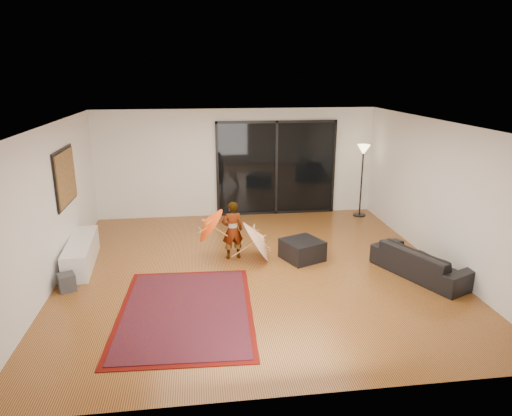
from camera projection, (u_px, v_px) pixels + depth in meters
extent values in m
plane|color=#A2672C|center=(255.00, 270.00, 8.53)|extent=(7.00, 7.00, 0.00)
plane|color=white|center=(255.00, 124.00, 7.75)|extent=(7.00, 7.00, 0.00)
plane|color=silver|center=(237.00, 163.00, 11.46)|extent=(7.00, 0.00, 7.00)
plane|color=silver|center=(297.00, 289.00, 4.81)|extent=(7.00, 0.00, 7.00)
plane|color=silver|center=(50.00, 208.00, 7.70)|extent=(0.00, 7.00, 7.00)
plane|color=silver|center=(439.00, 194.00, 8.58)|extent=(0.00, 7.00, 7.00)
cube|color=black|center=(276.00, 168.00, 11.60)|extent=(3.00, 0.04, 2.40)
cube|color=black|center=(277.00, 122.00, 11.25)|extent=(3.06, 0.06, 0.06)
cube|color=black|center=(276.00, 212.00, 11.92)|extent=(3.06, 0.06, 0.06)
cube|color=black|center=(276.00, 168.00, 11.58)|extent=(0.06, 0.06, 2.40)
cube|color=black|center=(65.00, 177.00, 8.57)|extent=(0.02, 1.28, 1.08)
cube|color=#20502D|center=(66.00, 177.00, 8.57)|extent=(0.03, 1.18, 0.98)
cube|color=white|center=(81.00, 253.00, 8.67)|extent=(0.58, 1.81, 0.49)
cube|color=#424244|center=(67.00, 282.00, 7.68)|extent=(0.34, 0.34, 0.30)
cube|color=#550A07|center=(186.00, 311.00, 7.03)|extent=(2.17, 2.94, 0.01)
cube|color=#671709|center=(186.00, 311.00, 7.03)|extent=(2.00, 2.78, 0.02)
imported|color=black|center=(421.00, 262.00, 8.21)|extent=(1.41, 1.98, 0.54)
cube|color=black|center=(302.00, 250.00, 8.96)|extent=(0.91, 0.91, 0.39)
cylinder|color=black|center=(359.00, 215.00, 11.74)|extent=(0.31, 0.31, 0.03)
cylinder|color=black|center=(361.00, 184.00, 11.50)|extent=(0.04, 0.04, 1.68)
cone|color=#FFD899|center=(364.00, 150.00, 11.26)|extent=(0.31, 0.31, 0.25)
imported|color=#999999|center=(232.00, 230.00, 8.90)|extent=(0.47, 0.35, 1.16)
cone|color=#E8420C|center=(204.00, 225.00, 8.74)|extent=(0.58, 0.75, 0.70)
cylinder|color=tan|center=(205.00, 241.00, 8.84)|extent=(0.41, 0.02, 0.32)
cylinder|color=tan|center=(204.00, 220.00, 8.71)|extent=(0.05, 0.02, 0.05)
cone|color=silver|center=(264.00, 235.00, 8.86)|extent=(0.64, 0.90, 0.86)
cylinder|color=tan|center=(264.00, 253.00, 8.96)|extent=(0.48, 0.02, 0.31)
cylinder|color=tan|center=(264.00, 230.00, 8.82)|extent=(0.06, 0.02, 0.05)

